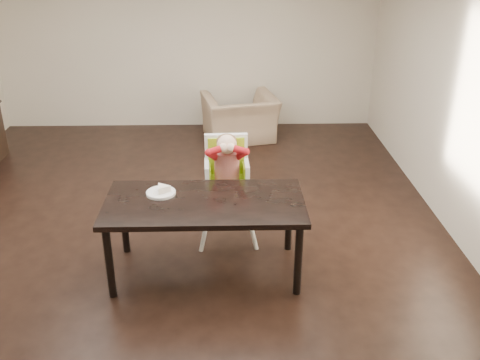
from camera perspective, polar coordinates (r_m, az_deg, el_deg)
name	(u,v)px	position (r m, az deg, el deg)	size (l,w,h in m)	color
ground	(171,231)	(5.87, -7.38, -5.38)	(7.00, 7.00, 0.00)	black
room_walls	(160,60)	(5.19, -8.52, 12.58)	(6.02, 7.02, 2.71)	beige
dining_table	(205,209)	(4.85, -3.79, -3.07)	(1.80, 0.90, 0.75)	black
high_chair	(227,165)	(5.38, -1.42, 1.61)	(0.50, 0.50, 1.15)	white
plate	(162,191)	(4.97, -8.37, -1.18)	(0.31, 0.31, 0.08)	white
armchair	(240,110)	(8.23, -0.03, 7.43)	(1.06, 0.69, 0.93)	tan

